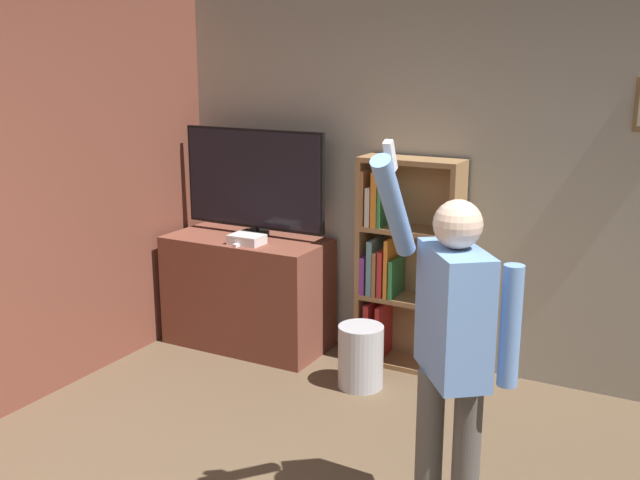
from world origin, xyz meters
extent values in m
cube|color=#B2AD9E|center=(0.00, 3.13, 1.35)|extent=(6.51, 0.06, 2.70)
cube|color=brown|center=(-2.29, 1.55, 1.35)|extent=(0.06, 4.70, 2.70)
cube|color=brown|center=(-1.58, 2.74, 0.43)|extent=(1.23, 0.60, 0.85)
cylinder|color=black|center=(-1.58, 2.86, 0.87)|extent=(0.22, 0.22, 0.03)
cylinder|color=black|center=(-1.58, 2.86, 0.91)|extent=(0.06, 0.06, 0.05)
cube|color=black|center=(-1.58, 2.86, 1.29)|extent=(1.20, 0.04, 0.75)
cube|color=black|center=(-1.58, 2.84, 1.29)|extent=(1.16, 0.01, 0.72)
cube|color=white|center=(-1.47, 2.58, 0.89)|extent=(0.25, 0.17, 0.07)
cube|color=white|center=(-1.49, 2.53, 0.87)|extent=(0.05, 0.14, 0.02)
cube|color=#997047|center=(-0.68, 2.94, 0.76)|extent=(0.04, 0.28, 1.52)
cube|color=#997047|center=(0.00, 2.94, 0.76)|extent=(0.04, 0.28, 1.52)
cube|color=#997047|center=(-0.34, 3.08, 0.76)|extent=(0.72, 0.01, 1.52)
cube|color=#997047|center=(-0.34, 2.94, 0.02)|extent=(0.65, 0.28, 0.04)
cube|color=#997047|center=(-0.34, 2.94, 0.51)|extent=(0.65, 0.28, 0.04)
cube|color=#997047|center=(-0.34, 2.94, 1.01)|extent=(0.65, 0.28, 0.04)
cube|color=#997047|center=(-0.34, 2.94, 1.50)|extent=(0.65, 0.28, 0.04)
cube|color=#2D569E|center=(-0.65, 2.93, 0.17)|extent=(0.02, 0.26, 0.31)
cube|color=red|center=(-0.61, 2.92, 0.23)|extent=(0.04, 0.24, 0.43)
cube|color=gold|center=(-0.56, 2.92, 0.16)|extent=(0.02, 0.24, 0.28)
cube|color=red|center=(-0.52, 2.93, 0.23)|extent=(0.03, 0.27, 0.42)
cube|color=#7A3889|center=(-0.65, 2.91, 0.66)|extent=(0.04, 0.22, 0.27)
cube|color=#5B8E99|center=(-0.59, 2.92, 0.72)|extent=(0.04, 0.24, 0.40)
cube|color=#99663D|center=(-0.55, 2.91, 0.68)|extent=(0.03, 0.22, 0.32)
cube|color=red|center=(-0.51, 2.93, 0.69)|extent=(0.03, 0.26, 0.33)
cube|color=orange|center=(-0.46, 2.91, 0.73)|extent=(0.03, 0.22, 0.42)
cube|color=#338447|center=(-0.43, 2.92, 0.66)|extent=(0.03, 0.24, 0.28)
cube|color=#99663D|center=(-0.65, 2.93, 1.23)|extent=(0.02, 0.26, 0.39)
cube|color=beige|center=(-0.61, 2.91, 1.17)|extent=(0.03, 0.22, 0.28)
cube|color=orange|center=(-0.56, 2.90, 1.22)|extent=(0.04, 0.20, 0.39)
cube|color=#338447|center=(-0.53, 2.91, 1.18)|extent=(0.02, 0.22, 0.31)
cylinder|color=#56514C|center=(0.46, 1.22, 0.40)|extent=(0.13, 0.13, 0.79)
cylinder|color=#56514C|center=(0.64, 1.22, 0.40)|extent=(0.13, 0.13, 0.79)
cube|color=#6B93D1|center=(0.55, 1.22, 1.09)|extent=(0.45, 0.49, 0.59)
sphere|color=beige|center=(0.55, 1.22, 1.50)|extent=(0.22, 0.22, 0.22)
cylinder|color=#6B93D1|center=(0.80, 1.22, 1.07)|extent=(0.09, 0.09, 0.55)
cylinder|color=#6B93D1|center=(0.29, 1.11, 1.57)|extent=(0.09, 0.39, 0.50)
cube|color=white|center=(0.29, 1.06, 1.80)|extent=(0.04, 0.09, 0.14)
cylinder|color=#B7B7BC|center=(-0.48, 2.46, 0.22)|extent=(0.31, 0.31, 0.43)
camera|label=1|loc=(1.51, -1.83, 2.22)|focal=42.00mm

